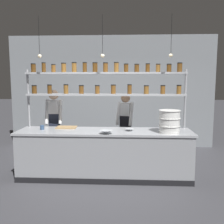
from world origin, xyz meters
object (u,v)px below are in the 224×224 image
Objects in this scene: cutting_board at (66,127)px; spice_shelf_unit at (105,84)px; container_stack at (169,122)px; serving_cup_front at (42,127)px; chef_center at (125,124)px; chef_left at (54,122)px; prep_bowl_center_front at (130,130)px; prep_bowl_near_left at (106,132)px.

spice_shelf_unit is at bearing 7.04° from cutting_board.
container_stack is 4.87× the size of serving_cup_front.
cutting_board is (-1.19, -0.59, 0.03)m from chef_center.
cutting_board is (0.37, -0.44, -0.03)m from chef_left.
chef_center reaches higher than prep_bowl_center_front.
serving_cup_front is (-1.62, -0.78, 0.06)m from chef_center.
container_stack is 0.76m from prep_bowl_center_front.
chef_center is 18.47× the size of serving_cup_front.
container_stack is 1.05× the size of cutting_board.
cutting_board is at bearing -137.78° from chef_center.
chef_left is 1.77m from prep_bowl_center_front.
chef_left is 4.17× the size of cutting_board.
spice_shelf_unit reaches higher than prep_bowl_near_left.
prep_bowl_center_front is at bearing -28.61° from chef_left.
chef_left is at bearing 141.72° from prep_bowl_near_left.
spice_shelf_unit is 1.10m from chef_center.
prep_bowl_center_front is at bearing 34.28° from prep_bowl_near_left.
container_stack is at bearing -12.30° from prep_bowl_center_front.
prep_bowl_center_front is (0.42, 0.29, -0.01)m from prep_bowl_near_left.
chef_left is 0.63m from serving_cup_front.
container_stack is at bearing 6.68° from prep_bowl_near_left.
prep_bowl_center_front is (1.64, -0.67, -0.02)m from chef_left.
cutting_board is at bearing -172.96° from spice_shelf_unit.
prep_bowl_center_front is at bearing -68.48° from chef_center.
serving_cup_front is (-0.06, -0.63, 0.00)m from chef_left.
chef_left is 0.57m from cutting_board.
prep_bowl_center_front is at bearing -1.37° from serving_cup_front.
chef_center is at bearing 50.39° from spice_shelf_unit.
chef_left is at bearing 163.51° from spice_shelf_unit.
spice_shelf_unit is 37.33× the size of serving_cup_front.
serving_cup_front is at bearing -102.08° from chef_left.
container_stack reaches higher than prep_bowl_near_left.
container_stack is 1.16m from prep_bowl_near_left.
chef_center is (0.41, 0.49, -0.89)m from spice_shelf_unit.
chef_left is 7.03× the size of prep_bowl_near_left.
cutting_board is 2.45× the size of prep_bowl_center_front.
container_stack is at bearing -21.98° from spice_shelf_unit.
serving_cup_front is at bearing -166.59° from spice_shelf_unit.
chef_center is 6.70× the size of prep_bowl_near_left.
chef_center is 1.80m from serving_cup_front.
prep_bowl_near_left is at bearing -83.97° from spice_shelf_unit.
serving_cup_front is (-1.71, 0.04, 0.02)m from prep_bowl_center_front.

